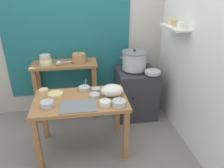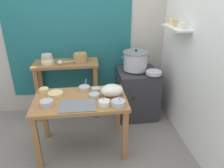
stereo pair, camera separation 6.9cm
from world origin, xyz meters
TOP-DOWN VIEW (x-y plane):
  - ground_plane at (0.00, 0.00)m, footprint 9.00×9.00m
  - wall_back at (0.08, 1.10)m, footprint 4.40×0.12m
  - wall_right at (1.40, 0.20)m, footprint 0.30×3.20m
  - prep_table at (-0.01, -0.01)m, footprint 1.10×0.66m
  - back_shelf_table at (-0.22, 0.83)m, footprint 0.96×0.40m
  - stove_block at (0.86, 0.70)m, footprint 0.60×0.61m
  - steamer_pot at (0.82, 0.72)m, footprint 0.43×0.38m
  - clay_pot at (0.00, 0.83)m, footprint 0.21×0.21m
  - bowl_stack_enamel at (-0.48, 0.80)m, footprint 0.18×0.18m
  - ladle at (-0.28, 0.73)m, footprint 0.27×0.10m
  - serving_tray at (-0.04, -0.18)m, footprint 0.40×0.28m
  - plastic_bag at (0.37, 0.02)m, footprint 0.27×0.22m
  - wide_pan at (1.04, 0.49)m, footprint 0.23×0.23m
  - prep_bowl_0 at (0.04, 0.22)m, footprint 0.14×0.14m
  - prep_bowl_1 at (-0.31, 0.10)m, footprint 0.18×0.18m
  - prep_bowl_2 at (-0.38, -0.13)m, footprint 0.15×0.15m
  - prep_bowl_3 at (0.19, 0.16)m, footprint 0.10×0.10m
  - prep_bowl_4 at (0.26, -0.20)m, footprint 0.13×0.13m
  - prep_bowl_5 at (-0.46, 0.22)m, footprint 0.11×0.11m
  - prep_bowl_6 at (0.41, -0.23)m, footprint 0.16×0.16m
  - prep_bowl_7 at (0.16, 0.02)m, footprint 0.13×0.13m

SIDE VIEW (x-z plane):
  - ground_plane at x=0.00m, z-range 0.00..0.00m
  - stove_block at x=0.86m, z-range -0.01..0.77m
  - prep_table at x=-0.01m, z-range 0.25..0.97m
  - back_shelf_table at x=-0.22m, z-range 0.23..1.13m
  - serving_tray at x=-0.04m, z-range 0.72..0.73m
  - prep_bowl_7 at x=0.16m, z-range 0.72..0.76m
  - prep_bowl_1 at x=-0.31m, z-range 0.72..0.77m
  - prep_bowl_3 at x=0.19m, z-range 0.72..0.77m
  - prep_bowl_0 at x=0.04m, z-range 0.67..0.83m
  - prep_bowl_5 at x=-0.46m, z-range 0.72..0.78m
  - prep_bowl_4 at x=0.26m, z-range 0.67..0.83m
  - prep_bowl_6 at x=0.41m, z-range 0.67..0.84m
  - prep_bowl_2 at x=-0.38m, z-range 0.72..0.79m
  - plastic_bag at x=0.37m, z-range 0.72..0.86m
  - wide_pan at x=1.04m, z-range 0.78..0.83m
  - steamer_pot at x=0.82m, z-range 0.76..1.08m
  - ladle at x=-0.28m, z-range 0.90..0.97m
  - clay_pot at x=0.00m, z-range 0.89..1.04m
  - bowl_stack_enamel at x=-0.48m, z-range 0.89..1.04m
  - wall_right at x=1.40m, z-range 0.00..2.60m
  - wall_back at x=0.08m, z-range 0.00..2.60m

